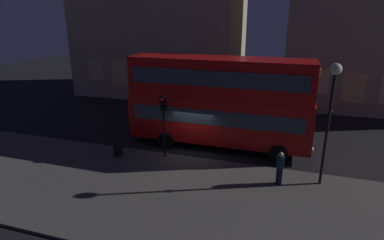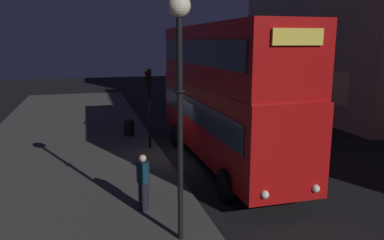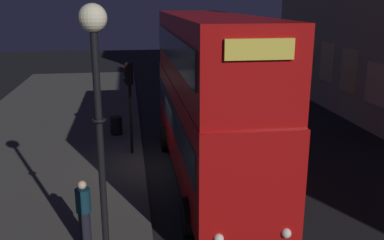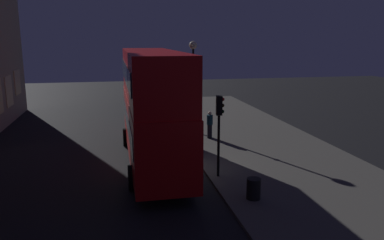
% 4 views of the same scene
% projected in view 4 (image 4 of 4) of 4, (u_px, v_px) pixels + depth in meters
% --- Properties ---
extents(ground_plane, '(80.00, 80.00, 0.00)m').
position_uv_depth(ground_plane, '(183.00, 171.00, 18.31)').
color(ground_plane, black).
extents(sidewalk_slab, '(44.00, 8.33, 0.12)m').
position_uv_depth(sidewalk_slab, '(282.00, 163.00, 19.31)').
color(sidewalk_slab, '#4C4944').
rests_on(sidewalk_slab, ground).
extents(double_decker_bus, '(11.28, 2.84, 5.65)m').
position_uv_depth(double_decker_bus, '(153.00, 103.00, 18.59)').
color(double_decker_bus, '#B20F0F').
rests_on(double_decker_bus, ground).
extents(traffic_light_near_kerb, '(0.35, 0.38, 3.67)m').
position_uv_depth(traffic_light_near_kerb, '(219.00, 119.00, 16.73)').
color(traffic_light_near_kerb, black).
rests_on(traffic_light_near_kerb, sidewalk_slab).
extents(street_lamp, '(0.53, 0.53, 5.94)m').
position_uv_depth(street_lamp, '(193.00, 65.00, 24.64)').
color(street_lamp, black).
rests_on(street_lamp, sidewalk_slab).
extents(pedestrian, '(0.38, 0.38, 1.69)m').
position_uv_depth(pedestrian, '(210.00, 125.00, 23.65)').
color(pedestrian, black).
rests_on(pedestrian, sidewalk_slab).
extents(litter_bin, '(0.55, 0.55, 0.82)m').
position_uv_depth(litter_bin, '(254.00, 189.00, 14.75)').
color(litter_bin, black).
rests_on(litter_bin, sidewalk_slab).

